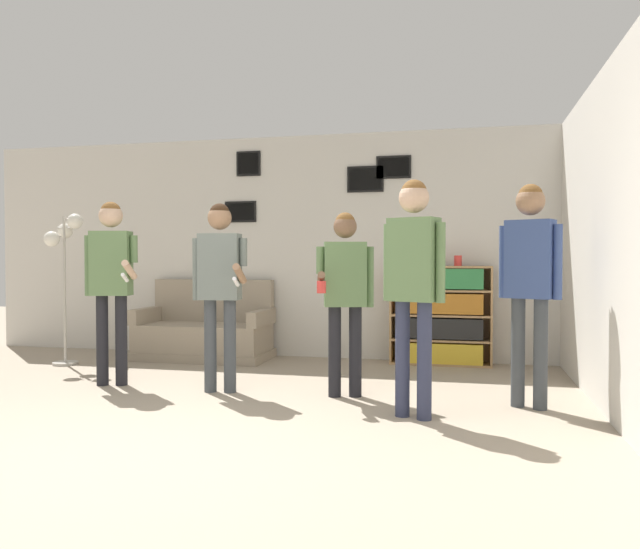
# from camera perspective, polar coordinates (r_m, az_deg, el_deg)

# --- Properties ---
(ground_plane) EXTENTS (20.00, 20.00, 0.00)m
(ground_plane) POSITION_cam_1_polar(r_m,az_deg,el_deg) (4.12, -16.74, -15.56)
(ground_plane) COLOR gray
(wall_back) EXTENTS (8.41, 0.08, 2.70)m
(wall_back) POSITION_cam_1_polar(r_m,az_deg,el_deg) (7.66, -1.76, 2.62)
(wall_back) COLOR beige
(wall_back) RESTS_ON ground_plane
(wall_right) EXTENTS (0.06, 6.36, 2.70)m
(wall_right) POSITION_cam_1_polar(r_m,az_deg,el_deg) (5.50, 24.37, 2.88)
(wall_right) COLOR beige
(wall_right) RESTS_ON ground_plane
(couch) EXTENTS (1.59, 0.80, 0.94)m
(couch) POSITION_cam_1_polar(r_m,az_deg,el_deg) (7.68, -10.46, -5.28)
(couch) COLOR gray
(couch) RESTS_ON ground_plane
(bookshelf) EXTENTS (1.13, 0.30, 1.12)m
(bookshelf) POSITION_cam_1_polar(r_m,az_deg,el_deg) (7.21, 10.97, -3.69)
(bookshelf) COLOR #A87F51
(bookshelf) RESTS_ON ground_plane
(floor_lamp) EXTENTS (0.38, 0.42, 1.71)m
(floor_lamp) POSITION_cam_1_polar(r_m,az_deg,el_deg) (7.61, -22.34, 2.01)
(floor_lamp) COLOR #ADA89E
(floor_lamp) RESTS_ON ground_plane
(person_player_foreground_left) EXTENTS (0.55, 0.44, 1.74)m
(person_player_foreground_left) POSITION_cam_1_polar(r_m,az_deg,el_deg) (6.20, -18.56, 0.23)
(person_player_foreground_left) COLOR black
(person_player_foreground_left) RESTS_ON ground_plane
(person_player_foreground_center) EXTENTS (0.53, 0.44, 1.70)m
(person_player_foreground_center) POSITION_cam_1_polar(r_m,az_deg,el_deg) (5.65, -9.15, -0.14)
(person_player_foreground_center) COLOR #3D4247
(person_player_foreground_center) RESTS_ON ground_plane
(person_watcher_holding_cup) EXTENTS (0.48, 0.49, 1.60)m
(person_watcher_holding_cup) POSITION_cam_1_polar(r_m,az_deg,el_deg) (5.40, 2.30, -0.93)
(person_watcher_holding_cup) COLOR black
(person_watcher_holding_cup) RESTS_ON ground_plane
(person_spectator_near_bookshelf) EXTENTS (0.47, 0.31, 1.79)m
(person_spectator_near_bookshelf) POSITION_cam_1_polar(r_m,az_deg,el_deg) (4.72, 8.56, 0.41)
(person_spectator_near_bookshelf) COLOR #2D334C
(person_spectator_near_bookshelf) RESTS_ON ground_plane
(person_spectator_far_right) EXTENTS (0.47, 0.32, 1.80)m
(person_spectator_far_right) POSITION_cam_1_polar(r_m,az_deg,el_deg) (5.26, 18.64, 0.49)
(person_spectator_far_right) COLOR #3D4247
(person_spectator_far_right) RESTS_ON ground_plane
(bottle_on_floor) EXTENTS (0.07, 0.07, 0.29)m
(bottle_on_floor) POSITION_cam_1_polar(r_m,az_deg,el_deg) (7.28, -17.65, -7.21)
(bottle_on_floor) COLOR black
(bottle_on_floor) RESTS_ON ground_plane
(drinking_cup) EXTENTS (0.09, 0.09, 0.12)m
(drinking_cup) POSITION_cam_1_polar(r_m,az_deg,el_deg) (7.18, 12.50, 1.24)
(drinking_cup) COLOR red
(drinking_cup) RESTS_ON bookshelf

